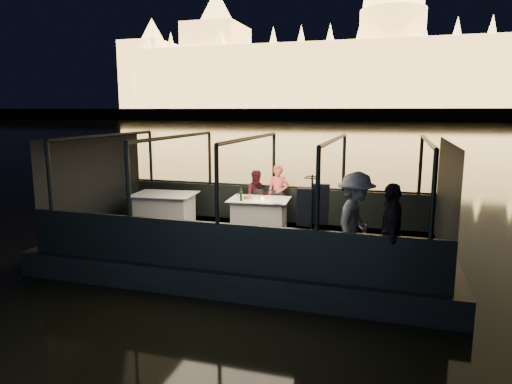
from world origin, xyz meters
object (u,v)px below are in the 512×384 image
(passenger_stripe, at_px, (355,227))
(passenger_dark, at_px, (391,232))
(chair_port_left, at_px, (254,207))
(person_man_maroon, at_px, (257,194))
(chair_port_right, at_px, (273,208))
(wine_bottle, at_px, (241,195))
(dining_table_aft, at_px, (165,210))
(coat_stand, at_px, (311,222))
(dining_table_central, at_px, (259,214))
(person_woman_coral, at_px, (278,195))

(passenger_stripe, xyz_separation_m, passenger_dark, (0.62, -0.21, 0.00))
(chair_port_left, height_order, person_man_maroon, person_man_maroon)
(chair_port_right, distance_m, passenger_dark, 4.22)
(chair_port_right, distance_m, wine_bottle, 1.11)
(dining_table_aft, bearing_deg, coat_stand, -27.61)
(dining_table_central, height_order, passenger_stripe, passenger_stripe)
(chair_port_right, xyz_separation_m, person_man_maroon, (-0.50, 0.27, 0.30))
(coat_stand, bearing_deg, person_woman_coral, 114.16)
(person_woman_coral, relative_size, person_man_maroon, 1.12)
(chair_port_left, xyz_separation_m, wine_bottle, (-0.07, -0.82, 0.47))
(chair_port_left, relative_size, coat_stand, 0.50)
(person_man_maroon, bearing_deg, person_woman_coral, -22.54)
(person_woman_coral, bearing_deg, coat_stand, -70.13)
(dining_table_aft, bearing_deg, wine_bottle, -2.45)
(person_man_maroon, xyz_separation_m, passenger_dark, (3.37, -3.34, 0.10))
(passenger_stripe, bearing_deg, chair_port_right, 48.77)
(passenger_stripe, distance_m, passenger_dark, 0.65)
(dining_table_central, xyz_separation_m, chair_port_right, (0.24, 0.45, 0.06))
(passenger_stripe, height_order, wine_bottle, passenger_stripe)
(dining_table_central, relative_size, dining_table_aft, 0.94)
(chair_port_right, height_order, coat_stand, coat_stand)
(dining_table_central, bearing_deg, dining_table_aft, -173.38)
(passenger_dark, bearing_deg, person_woman_coral, -142.95)
(chair_port_left, xyz_separation_m, person_woman_coral, (0.56, 0.27, 0.30))
(dining_table_aft, bearing_deg, person_woman_coral, 20.22)
(chair_port_right, distance_m, person_man_maroon, 0.64)
(chair_port_right, bearing_deg, passenger_stripe, -41.93)
(dining_table_aft, distance_m, coat_stand, 4.70)
(chair_port_right, height_order, passenger_stripe, passenger_stripe)
(chair_port_right, relative_size, person_woman_coral, 0.57)
(chair_port_left, bearing_deg, chair_port_right, 18.61)
(dining_table_central, height_order, passenger_dark, passenger_dark)
(chair_port_left, bearing_deg, coat_stand, -36.97)
(chair_port_left, height_order, passenger_dark, passenger_dark)
(chair_port_left, relative_size, passenger_dark, 0.52)
(dining_table_central, bearing_deg, passenger_stripe, -43.98)
(dining_table_aft, xyz_separation_m, coat_stand, (4.14, -2.16, 0.51))
(dining_table_central, relative_size, chair_port_right, 1.66)
(dining_table_aft, relative_size, coat_stand, 0.88)
(dining_table_aft, bearing_deg, passenger_dark, -22.89)
(chair_port_left, xyz_separation_m, coat_stand, (1.98, -2.89, 0.45))
(passenger_stripe, bearing_deg, passenger_dark, -98.37)
(person_woman_coral, distance_m, wine_bottle, 1.27)
(passenger_stripe, bearing_deg, chair_port_left, 54.50)
(passenger_dark, height_order, wine_bottle, passenger_dark)
(chair_port_right, bearing_deg, person_man_maroon, 161.23)
(person_woman_coral, distance_m, passenger_dark, 4.37)
(dining_table_aft, height_order, chair_port_left, chair_port_left)
(dining_table_central, distance_m, passenger_dark, 4.09)
(dining_table_central, distance_m, coat_stand, 3.03)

